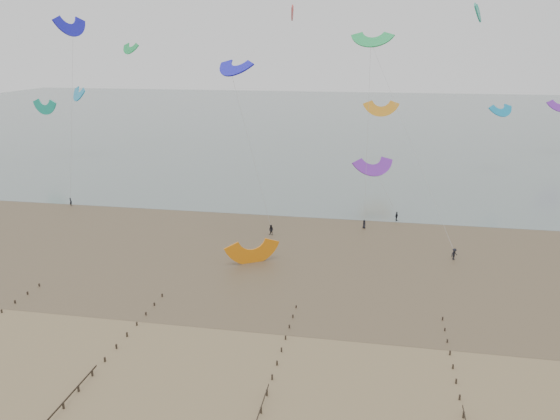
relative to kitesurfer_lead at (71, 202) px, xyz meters
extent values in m
plane|color=brown|center=(49.05, -49.12, -0.89)|extent=(500.00, 500.00, 0.00)
plane|color=#475654|center=(49.05, 150.88, -0.86)|extent=(500.00, 500.00, 0.00)
plane|color=#473A28|center=(49.05, -14.12, -0.88)|extent=(500.00, 500.00, 0.00)
ellipsoid|color=slate|center=(31.05, -27.12, -0.88)|extent=(23.60, 14.36, 0.01)
ellipsoid|color=slate|center=(61.05, -11.12, -0.88)|extent=(33.64, 18.32, 0.01)
ellipsoid|color=slate|center=(9.05, -9.12, -0.88)|extent=(26.95, 14.22, 0.01)
cube|color=black|center=(17.05, -45.02, -0.67)|extent=(0.16, 0.16, 0.54)
cube|color=black|center=(17.05, -42.39, -0.69)|extent=(0.16, 0.16, 0.51)
cube|color=black|center=(17.05, -39.76, -0.70)|extent=(0.16, 0.16, 0.48)
cube|color=black|center=(17.05, -37.12, -0.72)|extent=(0.16, 0.16, 0.45)
cube|color=black|center=(35.05, -60.81, -0.59)|extent=(0.16, 0.16, 0.71)
cube|color=black|center=(35.05, -58.18, -0.60)|extent=(0.16, 0.16, 0.68)
cube|color=black|center=(35.05, -55.55, -0.62)|extent=(0.16, 0.16, 0.65)
cube|color=black|center=(35.05, -52.91, -0.63)|extent=(0.16, 0.16, 0.62)
cube|color=black|center=(35.05, -50.28, -0.64)|extent=(0.16, 0.16, 0.59)
cube|color=black|center=(35.05, -47.65, -0.66)|extent=(0.16, 0.16, 0.57)
cube|color=black|center=(35.05, -45.02, -0.67)|extent=(0.16, 0.16, 0.54)
cube|color=black|center=(35.05, -42.39, -0.69)|extent=(0.16, 0.16, 0.51)
cube|color=black|center=(35.05, -39.76, -0.70)|extent=(0.16, 0.16, 0.48)
cube|color=black|center=(35.05, -37.12, -0.72)|extent=(0.16, 0.16, 0.45)
cube|color=black|center=(53.05, -58.18, -0.60)|extent=(0.16, 0.16, 0.68)
cube|color=black|center=(53.05, -55.55, -0.62)|extent=(0.16, 0.16, 0.65)
cube|color=black|center=(53.05, -52.91, -0.63)|extent=(0.16, 0.16, 0.62)
cube|color=black|center=(53.05, -50.28, -0.64)|extent=(0.16, 0.16, 0.59)
cube|color=black|center=(53.05, -47.65, -0.66)|extent=(0.16, 0.16, 0.57)
cube|color=black|center=(53.05, -45.02, -0.67)|extent=(0.16, 0.16, 0.54)
cube|color=black|center=(53.05, -42.39, -0.69)|extent=(0.16, 0.16, 0.51)
cube|color=black|center=(53.05, -39.76, -0.70)|extent=(0.16, 0.16, 0.48)
cube|color=black|center=(53.05, -37.12, -0.72)|extent=(0.16, 0.16, 0.45)
cube|color=black|center=(71.05, -55.55, -0.62)|extent=(0.16, 0.16, 0.65)
cube|color=black|center=(71.05, -52.91, -0.63)|extent=(0.16, 0.16, 0.62)
cube|color=black|center=(71.05, -50.28, -0.64)|extent=(0.16, 0.16, 0.59)
cube|color=black|center=(71.05, -47.65, -0.66)|extent=(0.16, 0.16, 0.57)
cube|color=black|center=(71.05, -45.02, -0.67)|extent=(0.16, 0.16, 0.54)
cube|color=black|center=(71.05, -42.39, -0.69)|extent=(0.16, 0.16, 0.51)
cube|color=black|center=(71.05, -39.76, -0.70)|extent=(0.16, 0.16, 0.48)
cube|color=black|center=(71.05, -37.12, -0.72)|extent=(0.16, 0.16, 0.45)
imported|color=black|center=(0.00, 0.00, 0.00)|extent=(0.78, 0.71, 1.78)
imported|color=black|center=(60.46, -3.69, -0.10)|extent=(0.89, 0.91, 1.58)
imported|color=black|center=(66.38, 2.02, -0.02)|extent=(0.86, 1.10, 1.74)
imported|color=black|center=(74.75, -16.61, 0.05)|extent=(1.38, 1.31, 1.88)
imported|color=black|center=(44.50, -10.31, 0.03)|extent=(1.09, 0.98, 1.85)
camera|label=1|loc=(62.29, -99.21, 31.12)|focal=35.00mm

